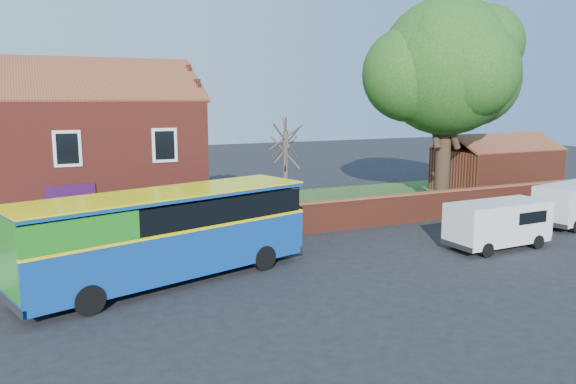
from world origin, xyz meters
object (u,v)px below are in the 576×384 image
van_far (575,202)px  large_tree (446,71)px  bus (158,233)px  van_near (498,222)px

van_far → large_tree: 10.45m
bus → van_near: 14.87m
van_near → large_tree: size_ratio=0.39×
bus → large_tree: 21.34m
van_near → van_far: size_ratio=0.92×
van_near → van_far: bearing=12.1°
van_far → large_tree: bearing=101.3°
van_near → large_tree: bearing=63.2°
bus → van_far: 21.91m
van_near → large_tree: 12.13m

